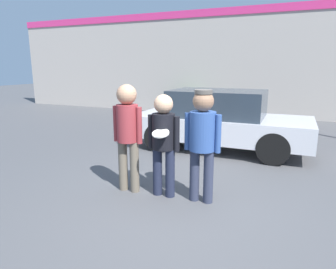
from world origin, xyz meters
TOP-DOWN VIEW (x-y plane):
  - ground_plane at (0.00, 0.00)m, footprint 56.00×56.00m
  - storefront_building at (0.00, 8.69)m, footprint 24.00×0.22m
  - person_left at (-0.90, 0.04)m, footprint 0.52×0.35m
  - person_middle_with_frisbee at (-0.28, 0.08)m, footprint 0.53×0.56m
  - person_right at (0.33, 0.11)m, footprint 0.56×0.39m
  - parked_car_near at (-0.14, 3.21)m, footprint 4.29×1.80m
  - shrub at (-2.87, 7.95)m, footprint 1.09×1.09m

SIDE VIEW (x-z plane):
  - ground_plane at x=0.00m, z-range 0.00..0.00m
  - shrub at x=-2.87m, z-range 0.00..1.09m
  - parked_car_near at x=-0.14m, z-range 0.01..1.48m
  - person_middle_with_frisbee at x=-0.28m, z-range 0.15..1.79m
  - person_right at x=0.33m, z-range 0.19..1.91m
  - person_left at x=-0.90m, z-range 0.18..1.96m
  - storefront_building at x=0.00m, z-range 0.03..4.38m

